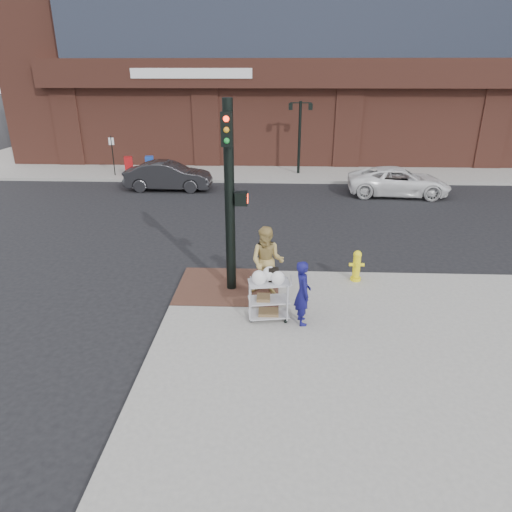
{
  "coord_description": "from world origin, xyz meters",
  "views": [
    {
      "loc": [
        0.66,
        -10.52,
        5.77
      ],
      "look_at": [
        0.19,
        0.47,
        1.25
      ],
      "focal_mm": 32.0,
      "sensor_mm": 36.0,
      "label": 1
    }
  ],
  "objects_px": {
    "lamp_post": "(300,130)",
    "traffic_signal_pole": "(230,194)",
    "fire_hydrant": "(357,265)",
    "minivan_white": "(399,182)",
    "woman_blue": "(303,293)",
    "pedestrian_tan": "(267,261)",
    "sedan_dark": "(168,176)",
    "utility_cart": "(269,296)"
  },
  "relations": [
    {
      "from": "woman_blue",
      "to": "pedestrian_tan",
      "type": "distance_m",
      "value": 1.72
    },
    {
      "from": "lamp_post",
      "to": "pedestrian_tan",
      "type": "bearing_deg",
      "value": -95.59
    },
    {
      "from": "lamp_post",
      "to": "minivan_white",
      "type": "bearing_deg",
      "value": -42.28
    },
    {
      "from": "woman_blue",
      "to": "pedestrian_tan",
      "type": "xyz_separation_m",
      "value": [
        -0.86,
        1.48,
        0.15
      ]
    },
    {
      "from": "lamp_post",
      "to": "fire_hydrant",
      "type": "xyz_separation_m",
      "value": [
        1.01,
        -14.55,
        -2.01
      ]
    },
    {
      "from": "lamp_post",
      "to": "pedestrian_tan",
      "type": "height_order",
      "value": "lamp_post"
    },
    {
      "from": "sedan_dark",
      "to": "traffic_signal_pole",
      "type": "bearing_deg",
      "value": -159.23
    },
    {
      "from": "minivan_white",
      "to": "traffic_signal_pole",
      "type": "bearing_deg",
      "value": 151.1
    },
    {
      "from": "traffic_signal_pole",
      "to": "fire_hydrant",
      "type": "distance_m",
      "value": 4.19
    },
    {
      "from": "traffic_signal_pole",
      "to": "utility_cart",
      "type": "height_order",
      "value": "traffic_signal_pole"
    },
    {
      "from": "sedan_dark",
      "to": "minivan_white",
      "type": "distance_m",
      "value": 11.51
    },
    {
      "from": "lamp_post",
      "to": "fire_hydrant",
      "type": "distance_m",
      "value": 14.72
    },
    {
      "from": "utility_cart",
      "to": "fire_hydrant",
      "type": "relative_size",
      "value": 1.46
    },
    {
      "from": "pedestrian_tan",
      "to": "traffic_signal_pole",
      "type": "bearing_deg",
      "value": 176.16
    },
    {
      "from": "woman_blue",
      "to": "utility_cart",
      "type": "bearing_deg",
      "value": 69.36
    },
    {
      "from": "traffic_signal_pole",
      "to": "fire_hydrant",
      "type": "bearing_deg",
      "value": 11.01
    },
    {
      "from": "utility_cart",
      "to": "minivan_white",
      "type": "bearing_deg",
      "value": 63.96
    },
    {
      "from": "lamp_post",
      "to": "traffic_signal_pole",
      "type": "bearing_deg",
      "value": -99.24
    },
    {
      "from": "pedestrian_tan",
      "to": "fire_hydrant",
      "type": "xyz_separation_m",
      "value": [
        2.53,
        0.95,
        -0.48
      ]
    },
    {
      "from": "lamp_post",
      "to": "utility_cart",
      "type": "distance_m",
      "value": 17.0
    },
    {
      "from": "lamp_post",
      "to": "woman_blue",
      "type": "height_order",
      "value": "lamp_post"
    },
    {
      "from": "traffic_signal_pole",
      "to": "utility_cart",
      "type": "xyz_separation_m",
      "value": [
        1.03,
        -1.61,
        -2.08
      ]
    },
    {
      "from": "sedan_dark",
      "to": "utility_cart",
      "type": "xyz_separation_m",
      "value": [
        5.35,
        -13.19,
        0.03
      ]
    },
    {
      "from": "pedestrian_tan",
      "to": "sedan_dark",
      "type": "relative_size",
      "value": 0.43
    },
    {
      "from": "traffic_signal_pole",
      "to": "minivan_white",
      "type": "relative_size",
      "value": 1.03
    },
    {
      "from": "minivan_white",
      "to": "pedestrian_tan",
      "type": "bearing_deg",
      "value": 155.37
    },
    {
      "from": "woman_blue",
      "to": "utility_cart",
      "type": "distance_m",
      "value": 0.83
    },
    {
      "from": "pedestrian_tan",
      "to": "fire_hydrant",
      "type": "height_order",
      "value": "pedestrian_tan"
    },
    {
      "from": "traffic_signal_pole",
      "to": "utility_cart",
      "type": "relative_size",
      "value": 3.79
    },
    {
      "from": "lamp_post",
      "to": "utility_cart",
      "type": "bearing_deg",
      "value": -94.91
    },
    {
      "from": "lamp_post",
      "to": "sedan_dark",
      "type": "bearing_deg",
      "value": -151.78
    },
    {
      "from": "minivan_white",
      "to": "fire_hydrant",
      "type": "relative_size",
      "value": 5.38
    },
    {
      "from": "woman_blue",
      "to": "pedestrian_tan",
      "type": "bearing_deg",
      "value": 20.32
    },
    {
      "from": "woman_blue",
      "to": "minivan_white",
      "type": "xyz_separation_m",
      "value": [
        5.35,
        12.72,
        -0.26
      ]
    },
    {
      "from": "lamp_post",
      "to": "woman_blue",
      "type": "distance_m",
      "value": 17.08
    },
    {
      "from": "fire_hydrant",
      "to": "pedestrian_tan",
      "type": "bearing_deg",
      "value": -159.31
    },
    {
      "from": "traffic_signal_pole",
      "to": "fire_hydrant",
      "type": "xyz_separation_m",
      "value": [
        3.49,
        0.68,
        -2.22
      ]
    },
    {
      "from": "pedestrian_tan",
      "to": "sedan_dark",
      "type": "distance_m",
      "value": 12.98
    },
    {
      "from": "pedestrian_tan",
      "to": "sedan_dark",
      "type": "bearing_deg",
      "value": 126.23
    },
    {
      "from": "sedan_dark",
      "to": "fire_hydrant",
      "type": "distance_m",
      "value": 13.41
    },
    {
      "from": "lamp_post",
      "to": "sedan_dark",
      "type": "height_order",
      "value": "lamp_post"
    },
    {
      "from": "lamp_post",
      "to": "sedan_dark",
      "type": "xyz_separation_m",
      "value": [
        -6.8,
        -3.65,
        -1.9
      ]
    }
  ]
}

